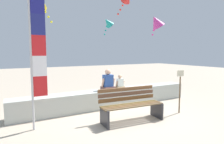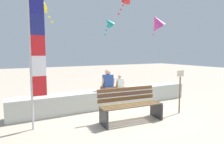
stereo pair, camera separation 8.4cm
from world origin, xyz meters
The scene contains 10 objects.
ground_plane centered at (0.00, 0.00, 0.00)m, with size 40.00×40.00×0.00m, color #B7A791.
seawall_ledge centered at (0.00, 0.93, 0.29)m, with size 6.34×0.57×0.58m, color #B6BCB2.
park_bench centered at (-0.16, -0.55, 0.42)m, with size 1.76×0.75×0.88m.
person_adult centered at (-0.08, 0.92, 0.86)m, with size 0.47×0.34×0.71m.
person_child centered at (0.39, 0.92, 0.78)m, with size 0.32×0.24×0.50m.
flag_banner centered at (-2.44, 0.05, 1.85)m, with size 0.37×0.05×3.21m.
kite_teal centered at (1.24, 3.44, 3.26)m, with size 0.60×0.56×0.86m.
kite_magenta centered at (2.81, 1.84, 3.20)m, with size 0.84×0.70×0.95m.
kite_yellow centered at (-1.87, 2.93, 3.71)m, with size 0.81×0.92×1.15m.
sign_post centered at (1.52, -0.73, 0.78)m, with size 0.24×0.05×1.31m.
Camera 2 is at (-2.97, -4.73, 1.84)m, focal length 30.49 mm.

